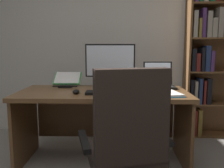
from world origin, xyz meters
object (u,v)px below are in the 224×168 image
at_px(open_binder, 156,94).
at_px(notepad, 127,90).
at_px(reading_stand_with_book, 67,80).
at_px(monitor, 110,65).
at_px(keyboard, 109,93).
at_px(pen, 129,89).
at_px(computer_mouse, 76,92).
at_px(office_chair, 126,153).
at_px(bookshelf, 213,54).
at_px(laptop, 159,82).
at_px(desk, 104,109).

xyz_separation_m(open_binder, notepad, (-0.25, 0.22, -0.01)).
relative_size(reading_stand_with_book, open_binder, 0.61).
bearing_deg(monitor, open_binder, -45.97).
distance_m(monitor, reading_stand_with_book, 0.50).
relative_size(keyboard, notepad, 2.00).
xyz_separation_m(open_binder, pen, (-0.23, 0.22, 0.00)).
height_order(computer_mouse, pen, computer_mouse).
bearing_deg(notepad, office_chair, -91.76).
bearing_deg(office_chair, pen, 72.57).
height_order(bookshelf, laptop, bookshelf).
bearing_deg(keyboard, laptop, 37.56).
xyz_separation_m(office_chair, laptop, (0.37, 1.02, 0.35)).
relative_size(desk, open_binder, 3.45).
bearing_deg(bookshelf, notepad, -144.19).
xyz_separation_m(office_chair, computer_mouse, (-0.45, 0.62, 0.31)).
distance_m(desk, monitor, 0.47).
bearing_deg(keyboard, monitor, 90.00).
xyz_separation_m(desk, open_binder, (0.49, -0.27, 0.21)).
distance_m(monitor, open_binder, 0.65).
bearing_deg(reading_stand_with_book, desk, -28.14).
bearing_deg(monitor, pen, -49.70).
bearing_deg(laptop, bookshelf, 36.61).
bearing_deg(desk, keyboard, -74.47).
bearing_deg(office_chair, bookshelf, 40.34).
relative_size(open_binder, pen, 3.40).
distance_m(computer_mouse, open_binder, 0.73).
height_order(desk, laptop, laptop).
height_order(office_chair, keyboard, office_chair).
bearing_deg(laptop, office_chair, -109.97).
xyz_separation_m(monitor, pen, (0.19, -0.23, -0.22)).
height_order(desk, bookshelf, bookshelf).
height_order(monitor, notepad, monitor).
xyz_separation_m(office_chair, pen, (0.04, 0.79, 0.31)).
relative_size(computer_mouse, notepad, 0.50).
distance_m(open_binder, pen, 0.32).
relative_size(office_chair, open_binder, 2.16).
bearing_deg(office_chair, laptop, 55.82).
height_order(bookshelf, reading_stand_with_book, bookshelf).
height_order(computer_mouse, reading_stand_with_book, reading_stand_with_book).
distance_m(monitor, computer_mouse, 0.54).
xyz_separation_m(monitor, notepad, (0.17, -0.23, -0.23)).
height_order(office_chair, pen, office_chair).
relative_size(office_chair, computer_mouse, 9.88).
xyz_separation_m(desk, bookshelf, (1.34, 0.74, 0.53)).
relative_size(bookshelf, reading_stand_with_book, 7.22).
height_order(computer_mouse, notepad, computer_mouse).
height_order(reading_stand_with_book, notepad, reading_stand_with_book).
height_order(monitor, keyboard, monitor).
bearing_deg(pen, computer_mouse, -161.45).
bearing_deg(laptop, monitor, -179.11).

